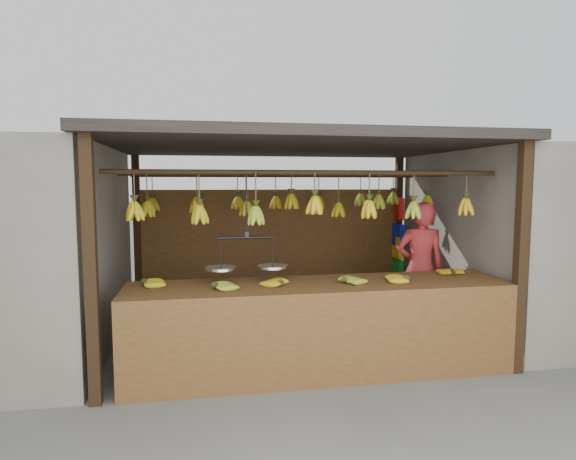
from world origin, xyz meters
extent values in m
plane|color=#5B5B57|center=(0.00, 0.00, 0.00)|extent=(80.00, 80.00, 0.00)
cube|color=black|center=(-2.00, -1.50, 1.15)|extent=(0.10, 0.10, 2.30)
cube|color=black|center=(2.00, -1.50, 1.15)|extent=(0.10, 0.10, 2.30)
cube|color=black|center=(-2.00, 1.50, 1.15)|extent=(0.10, 0.10, 2.30)
cube|color=black|center=(2.00, 1.50, 1.15)|extent=(0.10, 0.10, 2.30)
cube|color=black|center=(0.00, 0.00, 2.35)|extent=(4.30, 3.30, 0.10)
cylinder|color=black|center=(0.00, -1.00, 2.00)|extent=(4.00, 0.05, 0.05)
cylinder|color=black|center=(0.00, 0.00, 2.00)|extent=(4.00, 0.05, 0.05)
cylinder|color=black|center=(0.00, 1.00, 2.00)|extent=(4.00, 0.05, 0.05)
cube|color=brown|center=(0.00, 1.50, 0.90)|extent=(4.00, 0.06, 1.80)
cube|color=slate|center=(3.60, 0.00, 1.15)|extent=(3.00, 3.00, 2.30)
cube|color=brown|center=(0.07, -1.10, 0.86)|extent=(3.82, 0.85, 0.08)
cube|color=brown|center=(0.07, -1.52, 0.45)|extent=(3.82, 0.04, 0.90)
cube|color=black|center=(-1.74, -1.47, 0.41)|extent=(0.07, 0.07, 0.82)
cube|color=black|center=(1.89, -1.47, 0.41)|extent=(0.07, 0.07, 0.82)
cube|color=black|center=(-1.74, -0.73, 0.41)|extent=(0.07, 0.07, 0.82)
cube|color=black|center=(1.89, -0.73, 0.41)|extent=(0.07, 0.07, 0.82)
ellipsoid|color=gold|center=(-1.63, -0.97, 0.93)|extent=(0.27, 0.23, 0.06)
ellipsoid|color=#92A523|center=(-0.96, -1.24, 0.93)|extent=(0.29, 0.25, 0.06)
ellipsoid|color=gold|center=(-0.32, -1.19, 0.93)|extent=(0.30, 0.29, 0.06)
ellipsoid|color=#92A523|center=(0.31, -1.19, 0.93)|extent=(0.29, 0.26, 0.06)
ellipsoid|color=gold|center=(0.94, -1.20, 0.93)|extent=(0.27, 0.22, 0.06)
ellipsoid|color=gold|center=(1.59, -0.99, 0.93)|extent=(0.18, 0.24, 0.06)
ellipsoid|color=gold|center=(-1.70, -0.99, 1.63)|extent=(0.16, 0.16, 0.28)
ellipsoid|color=gold|center=(-1.10, -0.97, 1.59)|extent=(0.16, 0.16, 0.28)
ellipsoid|color=#92A523|center=(-0.56, -1.04, 1.58)|extent=(0.16, 0.16, 0.28)
ellipsoid|color=gold|center=(0.03, -1.03, 1.68)|extent=(0.16, 0.16, 0.28)
ellipsoid|color=gold|center=(0.59, -1.04, 1.63)|extent=(0.16, 0.16, 0.28)
ellipsoid|color=#92A523|center=(1.10, -0.98, 1.61)|extent=(0.16, 0.16, 0.28)
ellipsoid|color=gold|center=(1.69, -1.00, 1.64)|extent=(0.16, 0.16, 0.28)
ellipsoid|color=gold|center=(-1.68, -0.05, 1.60)|extent=(0.16, 0.16, 0.28)
ellipsoid|color=gold|center=(-1.13, -0.01, 1.64)|extent=(0.16, 0.16, 0.28)
ellipsoid|color=gold|center=(-0.55, 0.02, 1.59)|extent=(0.16, 0.16, 0.28)
ellipsoid|color=gold|center=(-0.02, -0.05, 1.68)|extent=(0.16, 0.16, 0.28)
ellipsoid|color=gold|center=(0.58, 0.03, 1.57)|extent=(0.16, 0.16, 0.28)
ellipsoid|color=#92A523|center=(1.09, -0.02, 1.67)|extent=(0.16, 0.16, 0.28)
ellipsoid|color=gold|center=(1.75, 0.01, 1.65)|extent=(0.16, 0.16, 0.28)
ellipsoid|color=gold|center=(-1.73, 1.01, 1.61)|extent=(0.16, 0.16, 0.28)
ellipsoid|color=gold|center=(-1.14, 1.01, 1.61)|extent=(0.16, 0.16, 0.28)
ellipsoid|color=gold|center=(-0.59, 0.96, 1.62)|extent=(0.16, 0.16, 0.28)
ellipsoid|color=gold|center=(-0.05, 1.02, 1.62)|extent=(0.16, 0.16, 0.28)
ellipsoid|color=gold|center=(0.56, 0.95, 1.63)|extent=(0.16, 0.16, 0.28)
ellipsoid|color=#92A523|center=(1.18, 0.95, 1.66)|extent=(0.16, 0.16, 0.28)
ellipsoid|color=#92A523|center=(1.69, 0.97, 1.68)|extent=(0.16, 0.16, 0.28)
cylinder|color=black|center=(-0.65, -1.00, 1.68)|extent=(0.02, 0.02, 0.64)
cylinder|color=black|center=(-0.65, -1.00, 1.36)|extent=(0.56, 0.04, 0.02)
cylinder|color=silver|center=(-0.91, -1.01, 1.06)|extent=(0.30, 0.30, 0.02)
cylinder|color=silver|center=(-0.39, -0.99, 1.06)|extent=(0.30, 0.30, 0.02)
imported|color=#BF3333|center=(1.60, -0.15, 0.83)|extent=(0.67, 0.50, 1.66)
cube|color=red|center=(1.94, 1.35, 1.50)|extent=(0.08, 0.26, 0.34)
cube|color=#1426BF|center=(1.94, 1.35, 1.09)|extent=(0.08, 0.26, 0.34)
cube|color=yellow|center=(1.94, 1.35, 0.89)|extent=(0.08, 0.26, 0.34)
cube|color=#199926|center=(1.94, 1.35, 0.53)|extent=(0.08, 0.26, 0.34)
camera|label=1|loc=(-1.08, -5.69, 1.89)|focal=30.00mm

